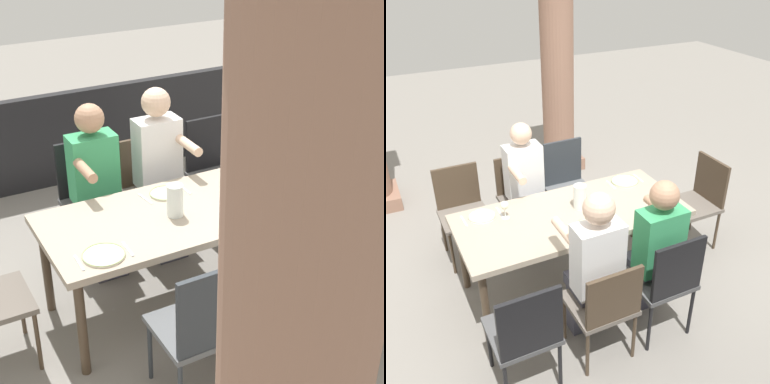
{
  "view_description": "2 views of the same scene",
  "coord_description": "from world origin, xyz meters",
  "views": [
    {
      "loc": [
        1.66,
        3.11,
        2.69
      ],
      "look_at": [
        -0.09,
        -0.07,
        0.8
      ],
      "focal_mm": 57.25,
      "sensor_mm": 36.0,
      "label": 1
    },
    {
      "loc": [
        -1.35,
        -2.85,
        2.74
      ],
      "look_at": [
        0.1,
        0.09,
        0.86
      ],
      "focal_mm": 41.92,
      "sensor_mm": 36.0,
      "label": 2
    }
  ],
  "objects": [
    {
      "name": "spoon_2",
      "position": [
        0.83,
        0.27,
        0.74
      ],
      "size": [
        0.02,
        0.17,
        0.01
      ],
      "primitive_type": "cube",
      "rotation": [
        0.0,
        0.0,
        -0.03
      ],
      "color": "silver",
      "rests_on": "dining_table"
    },
    {
      "name": "dining_table",
      "position": [
        0.0,
        0.0,
        0.67
      ],
      "size": [
        1.91,
        0.86,
        0.73
      ],
      "color": "tan",
      "rests_on": "ground"
    },
    {
      "name": "fork_1",
      "position": [
        -0.13,
        -0.25,
        0.74
      ],
      "size": [
        0.02,
        0.17,
        0.01
      ],
      "primitive_type": "cube",
      "rotation": [
        0.0,
        0.0,
        0.05
      ],
      "color": "silver",
      "rests_on": "dining_table"
    },
    {
      "name": "fork_0",
      "position": [
        -0.84,
        0.27,
        0.74
      ],
      "size": [
        0.02,
        0.17,
        0.01
      ],
      "primitive_type": "cube",
      "rotation": [
        0.0,
        0.0,
        0.04
      ],
      "color": "silver",
      "rests_on": "dining_table"
    },
    {
      "name": "chair_east_north",
      "position": [
        0.36,
        0.86,
        0.53
      ],
      "size": [
        0.44,
        0.44,
        0.94
      ],
      "color": "#5B5E61",
      "rests_on": "ground"
    },
    {
      "name": "spoon_1",
      "position": [
        0.17,
        -0.25,
        0.74
      ],
      "size": [
        0.04,
        0.17,
        0.01
      ],
      "primitive_type": "cube",
      "rotation": [
        0.0,
        0.0,
        0.11
      ],
      "color": "silver",
      "rests_on": "dining_table"
    },
    {
      "name": "diner_woman_green",
      "position": [
        -0.15,
        0.66,
        0.69
      ],
      "size": [
        0.35,
        0.49,
        1.3
      ],
      "color": "#3F3F4C",
      "rests_on": "ground"
    },
    {
      "name": "wine_glass_0",
      "position": [
        -0.52,
        0.17,
        0.85
      ],
      "size": [
        0.07,
        0.07,
        0.16
      ],
      "color": "white",
      "rests_on": "dining_table"
    },
    {
      "name": "plate_0",
      "position": [
        -0.69,
        0.27,
        0.74
      ],
      "size": [
        0.22,
        0.22,
        0.02
      ],
      "color": "white",
      "rests_on": "dining_table"
    },
    {
      "name": "ground_plane",
      "position": [
        0.0,
        0.0,
        0.0
      ],
      "size": [
        16.0,
        16.0,
        0.0
      ],
      "primitive_type": "plane",
      "color": "gray"
    },
    {
      "name": "fork_2",
      "position": [
        0.53,
        0.27,
        0.74
      ],
      "size": [
        0.02,
        0.17,
        0.01
      ],
      "primitive_type": "cube",
      "rotation": [
        0.0,
        0.0,
        -0.03
      ],
      "color": "silver",
      "rests_on": "dining_table"
    },
    {
      "name": "chair_mid_south",
      "position": [
        -0.15,
        -0.85,
        0.5
      ],
      "size": [
        0.44,
        0.44,
        0.86
      ],
      "color": "#6A6158",
      "rests_on": "ground"
    },
    {
      "name": "chair_east_south",
      "position": [
        0.36,
        -0.85,
        0.55
      ],
      "size": [
        0.44,
        0.44,
        0.94
      ],
      "color": "#4F4F50",
      "rests_on": "ground"
    },
    {
      "name": "chair_mid_north",
      "position": [
        -0.15,
        0.85,
        0.52
      ],
      "size": [
        0.44,
        0.44,
        0.88
      ],
      "color": "#6A6158",
      "rests_on": "ground"
    },
    {
      "name": "water_pitcher",
      "position": [
        0.1,
        0.04,
        0.83
      ],
      "size": [
        0.11,
        0.11,
        0.22
      ],
      "color": "white",
      "rests_on": "dining_table"
    },
    {
      "name": "chair_west_south",
      "position": [
        -0.74,
        -0.85,
        0.53
      ],
      "size": [
        0.44,
        0.44,
        0.92
      ],
      "color": "#4F4F50",
      "rests_on": "ground"
    },
    {
      "name": "spoon_0",
      "position": [
        -0.54,
        0.27,
        0.74
      ],
      "size": [
        0.02,
        0.17,
        0.01
      ],
      "primitive_type": "cube",
      "rotation": [
        0.0,
        0.0,
        0.02
      ],
      "color": "silver",
      "rests_on": "dining_table"
    },
    {
      "name": "plate_1",
      "position": [
        0.02,
        -0.25,
        0.74
      ],
      "size": [
        0.22,
        0.22,
        0.02
      ],
      "color": "silver",
      "rests_on": "dining_table"
    },
    {
      "name": "diner_man_white",
      "position": [
        -0.15,
        -0.67,
        0.72
      ],
      "size": [
        0.35,
        0.5,
        1.33
      ],
      "color": "#3F3F4C",
      "rests_on": "ground"
    },
    {
      "name": "plate_2",
      "position": [
        0.68,
        0.27,
        0.74
      ],
      "size": [
        0.25,
        0.25,
        0.02
      ],
      "color": "silver",
      "rests_on": "dining_table"
    },
    {
      "name": "diner_guest_third",
      "position": [
        0.36,
        -0.67,
        0.7
      ],
      "size": [
        0.35,
        0.5,
        1.3
      ],
      "color": "#3F3F4C",
      "rests_on": "ground"
    },
    {
      "name": "patio_railing",
      "position": [
        0.0,
        -2.23,
        0.45
      ],
      "size": [
        4.31,
        0.1,
        0.9
      ],
      "primitive_type": "cube",
      "color": "black",
      "rests_on": "ground"
    },
    {
      "name": "chair_west_north",
      "position": [
        -0.74,
        0.85,
        0.52
      ],
      "size": [
        0.44,
        0.44,
        0.89
      ],
      "color": "#6A6158",
      "rests_on": "ground"
    }
  ]
}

